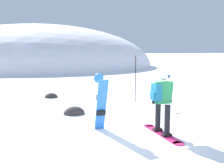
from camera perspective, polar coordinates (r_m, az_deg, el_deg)
name	(u,v)px	position (r m, az deg, el deg)	size (l,w,h in m)	color
ground_plane	(142,134)	(7.04, 6.68, -11.03)	(300.00, 300.00, 0.00)	white
ridge_peak_main	(42,66)	(36.78, -15.20, 3.77)	(30.36, 27.32, 11.27)	white
snowboarder_main	(162,101)	(6.90, 10.98, -3.62)	(0.64, 1.84, 1.71)	#D11E5B
spare_snowboard	(101,102)	(7.12, -2.46, -4.04)	(0.28, 0.49, 1.60)	blue
piste_marker_near	(135,76)	(11.01, 5.21, 1.87)	(0.20, 0.20, 2.03)	black
rock_dark	(74,114)	(9.25, -8.38, -6.54)	(0.76, 0.64, 0.53)	#383333
rock_mid	(51,97)	(12.58, -13.30, -2.92)	(0.62, 0.53, 0.43)	#383333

